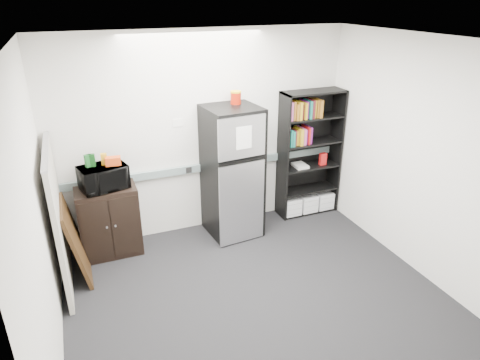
{
  "coord_description": "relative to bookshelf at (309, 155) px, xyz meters",
  "views": [
    {
      "loc": [
        -1.59,
        -3.48,
        3.08
      ],
      "look_at": [
        0.17,
        0.9,
        1.01
      ],
      "focal_mm": 32.0,
      "sensor_mm": 36.0,
      "label": 1
    }
  ],
  "objects": [
    {
      "name": "wall_right",
      "position": [
        0.47,
        -1.57,
        0.44
      ],
      "size": [
        0.02,
        3.5,
        2.7
      ],
      "primitive_type": "cube",
      "color": "white",
      "rests_on": "floor"
    },
    {
      "name": "electrical_raceway",
      "position": [
        -1.53,
        0.15,
        -0.01
      ],
      "size": [
        3.92,
        0.05,
        0.1
      ],
      "primitive_type": "cube",
      "color": "gray",
      "rests_on": "wall_back"
    },
    {
      "name": "floor",
      "position": [
        -1.53,
        -1.57,
        -0.91
      ],
      "size": [
        4.0,
        4.0,
        0.0
      ],
      "primitive_type": "plane",
      "color": "black",
      "rests_on": "ground"
    },
    {
      "name": "wall_note",
      "position": [
        -1.88,
        0.18,
        0.64
      ],
      "size": [
        0.14,
        0.0,
        0.1
      ],
      "primitive_type": "cube",
      "color": "white",
      "rests_on": "wall_back"
    },
    {
      "name": "wall_left",
      "position": [
        -3.53,
        -1.57,
        0.44
      ],
      "size": [
        0.02,
        3.5,
        2.7
      ],
      "primitive_type": "cube",
      "color": "white",
      "rests_on": "floor"
    },
    {
      "name": "bookshelf",
      "position": [
        0.0,
        0.0,
        0.0
      ],
      "size": [
        0.9,
        0.34,
        1.85
      ],
      "color": "black",
      "rests_on": "floor"
    },
    {
      "name": "snack_box_a",
      "position": [
        -3.03,
        -0.05,
        0.36
      ],
      "size": [
        0.08,
        0.07,
        0.15
      ],
      "primitive_type": "cube",
      "rotation": [
        0.0,
        0.0,
        0.34
      ],
      "color": "#17521F",
      "rests_on": "microwave"
    },
    {
      "name": "cubicle_partition",
      "position": [
        -3.43,
        -0.49,
        -0.1
      ],
      "size": [
        0.06,
        1.3,
        1.62
      ],
      "color": "#ACA699",
      "rests_on": "floor"
    },
    {
      "name": "snack_bag",
      "position": [
        -2.75,
        -0.1,
        0.34
      ],
      "size": [
        0.19,
        0.12,
        0.1
      ],
      "primitive_type": "cube",
      "rotation": [
        0.0,
        0.0,
        -0.1
      ],
      "color": "#CB4214",
      "rests_on": "microwave"
    },
    {
      "name": "snack_box_c",
      "position": [
        -2.85,
        -0.05,
        0.36
      ],
      "size": [
        0.07,
        0.05,
        0.14
      ],
      "primitive_type": "cube",
      "rotation": [
        0.0,
        0.0,
        -0.07
      ],
      "color": "#C88E12",
      "rests_on": "microwave"
    },
    {
      "name": "cabinet",
      "position": [
        -2.89,
        -0.06,
        -0.46
      ],
      "size": [
        0.72,
        0.48,
        0.91
      ],
      "color": "black",
      "rests_on": "floor"
    },
    {
      "name": "snack_box_b",
      "position": [
        -2.99,
        -0.05,
        0.36
      ],
      "size": [
        0.08,
        0.06,
        0.15
      ],
      "primitive_type": "cube",
      "rotation": [
        0.0,
        0.0,
        -0.22
      ],
      "color": "#0D3C11",
      "rests_on": "microwave"
    },
    {
      "name": "coffee_can",
      "position": [
        -1.15,
        -0.02,
        0.96
      ],
      "size": [
        0.14,
        0.14,
        0.18
      ],
      "color": "#9F1807",
      "rests_on": "refrigerator"
    },
    {
      "name": "wall_back",
      "position": [
        -1.53,
        0.18,
        0.44
      ],
      "size": [
        4.0,
        0.02,
        2.7
      ],
      "primitive_type": "cube",
      "color": "white",
      "rests_on": "floor"
    },
    {
      "name": "microwave",
      "position": [
        -2.89,
        -0.08,
        0.14
      ],
      "size": [
        0.61,
        0.48,
        0.3
      ],
      "primitive_type": "imported",
      "rotation": [
        0.0,
        0.0,
        0.25
      ],
      "color": "black",
      "rests_on": "cabinet"
    },
    {
      "name": "refrigerator",
      "position": [
        -1.26,
        -0.14,
        -0.03
      ],
      "size": [
        0.73,
        0.76,
        1.78
      ],
      "rotation": [
        0.0,
        0.0,
        0.1
      ],
      "color": "black",
      "rests_on": "floor"
    },
    {
      "name": "framed_poster",
      "position": [
        -3.3,
        -0.42,
        -0.44
      ],
      "size": [
        0.23,
        0.74,
        0.94
      ],
      "rotation": [
        0.0,
        -0.2,
        0.0
      ],
      "color": "black",
      "rests_on": "floor"
    },
    {
      "name": "ceiling",
      "position": [
        -1.53,
        -1.57,
        1.79
      ],
      "size": [
        4.0,
        3.5,
        0.02
      ],
      "primitive_type": "cube",
      "color": "white",
      "rests_on": "wall_back"
    }
  ]
}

